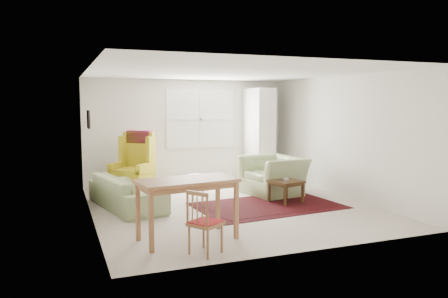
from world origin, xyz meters
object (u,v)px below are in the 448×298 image
object	(u,v)px
sofa	(127,186)
stool	(196,187)
coffee_table	(286,191)
armchair	(274,172)
cabinet	(258,135)
desk	(187,210)
desk_chair	(205,222)
wingback_chair	(132,162)

from	to	relation	value
sofa	stool	xyz separation A→B (m)	(1.41, 0.20, -0.16)
coffee_table	armchair	bearing A→B (deg)	78.40
cabinet	desk	size ratio (longest dim) A/B	1.67
sofa	armchair	bearing A→B (deg)	-100.46
sofa	armchair	distance (m)	3.12
stool	cabinet	xyz separation A→B (m)	(2.14, 1.62, 0.89)
armchair	desk_chair	size ratio (longest dim) A/B	1.46
wingback_chair	desk_chair	world-z (taller)	wingback_chair
cabinet	desk_chair	xyz separation A→B (m)	(-2.98, -4.70, -0.73)
wingback_chair	stool	world-z (taller)	wingback_chair
stool	cabinet	size ratio (longest dim) A/B	0.22
desk_chair	desk	bearing A→B (deg)	-28.77
cabinet	desk_chair	size ratio (longest dim) A/B	2.73
desk_chair	sofa	bearing A→B (deg)	-22.41
wingback_chair	stool	size ratio (longest dim) A/B	2.60
sofa	wingback_chair	distance (m)	1.51
stool	desk	bearing A→B (deg)	-110.12
desk	desk_chair	bearing A→B (deg)	-85.17
armchair	desk_chair	distance (m)	3.95
sofa	wingback_chair	size ratio (longest dim) A/B	1.54
desk_chair	coffee_table	bearing A→B (deg)	-81.09
sofa	armchair	xyz separation A→B (m)	(3.12, 0.13, 0.07)
coffee_table	desk	distance (m)	2.88
armchair	desk	size ratio (longest dim) A/B	0.89
coffee_table	desk_chair	distance (m)	3.23
armchair	coffee_table	bearing A→B (deg)	-20.20
armchair	cabinet	world-z (taller)	cabinet
desk	wingback_chair	bearing A→B (deg)	92.86
armchair	wingback_chair	size ratio (longest dim) A/B	0.93
sofa	armchair	size ratio (longest dim) A/B	1.66
cabinet	armchair	bearing A→B (deg)	-109.95
desk	sofa	bearing A→B (deg)	102.96
armchair	cabinet	size ratio (longest dim) A/B	0.54
stool	cabinet	world-z (taller)	cabinet
wingback_chair	desk_chair	size ratio (longest dim) A/B	1.57
desk	desk_chair	size ratio (longest dim) A/B	1.63
sofa	wingback_chair	bearing A→B (deg)	-25.83
sofa	coffee_table	world-z (taller)	sofa
stool	desk_chair	xyz separation A→B (m)	(-0.84, -3.08, 0.17)
desk_chair	wingback_chair	bearing A→B (deg)	-30.45
stool	desk	world-z (taller)	desk
sofa	cabinet	xyz separation A→B (m)	(3.55, 1.81, 0.74)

